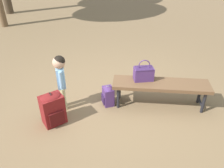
# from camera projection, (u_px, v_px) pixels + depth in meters

# --- Properties ---
(ground_plane) EXTENTS (40.00, 40.00, 0.00)m
(ground_plane) POSITION_uv_depth(u_px,v_px,m) (120.00, 103.00, 3.98)
(ground_plane) COLOR brown
(ground_plane) RESTS_ON ground
(park_bench) EXTENTS (1.65, 0.85, 0.45)m
(park_bench) POSITION_uv_depth(u_px,v_px,m) (161.00, 86.00, 3.74)
(park_bench) COLOR brown
(park_bench) RESTS_ON ground
(handbag) EXTENTS (0.33, 0.21, 0.37)m
(handbag) POSITION_uv_depth(u_px,v_px,m) (144.00, 73.00, 3.73)
(handbag) COLOR #4C2D66
(handbag) RESTS_ON park_bench
(child_standing) EXTENTS (0.20, 0.26, 0.97)m
(child_standing) POSITION_uv_depth(u_px,v_px,m) (61.00, 75.00, 3.54)
(child_standing) COLOR #CCCC8C
(child_standing) RESTS_ON ground
(backpack_large) EXTENTS (0.40, 0.37, 0.56)m
(backpack_large) POSITION_uv_depth(u_px,v_px,m) (53.00, 108.00, 3.41)
(backpack_large) COLOR maroon
(backpack_large) RESTS_ON ground
(backpack_small) EXTENTS (0.21, 0.24, 0.37)m
(backpack_small) POSITION_uv_depth(u_px,v_px,m) (108.00, 95.00, 3.87)
(backpack_small) COLOR #4C2D66
(backpack_small) RESTS_ON ground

